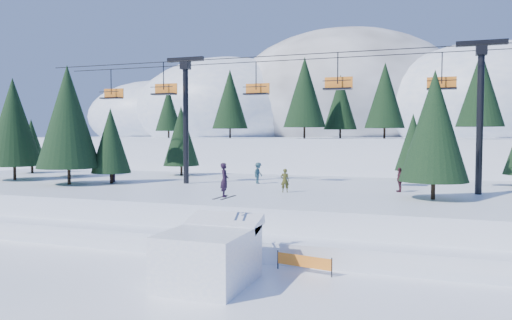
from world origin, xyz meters
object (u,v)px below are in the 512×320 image
(banner_near, at_px, (304,262))
(banner_far, at_px, (421,264))
(jump_kicker, at_px, (209,255))
(chairlift, at_px, (312,97))

(banner_near, height_order, banner_far, same)
(jump_kicker, xyz_separation_m, banner_near, (3.49, 3.05, -0.75))
(jump_kicker, relative_size, chairlift, 0.11)
(chairlift, relative_size, banner_near, 16.39)
(banner_near, distance_m, banner_far, 5.41)
(chairlift, xyz_separation_m, banner_near, (2.90, -13.91, -8.78))
(jump_kicker, distance_m, banner_far, 9.82)
(chairlift, bearing_deg, banner_far, -56.93)
(banner_far, bearing_deg, jump_kicker, -152.73)
(chairlift, height_order, banner_near, chairlift)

